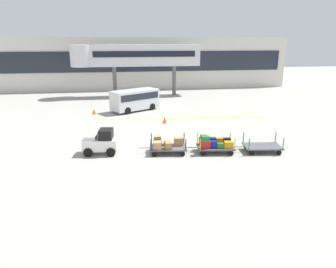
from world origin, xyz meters
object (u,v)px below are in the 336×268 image
at_px(baggage_cart_tail, 262,147).
at_px(shuttle_van, 135,99).
at_px(baggage_cart_middle, 214,144).
at_px(baggage_tug, 101,142).
at_px(baggage_cart_lead, 167,145).
at_px(safety_cone_near, 165,120).
at_px(safety_cone_far, 94,111).

relative_size(baggage_cart_tail, shuttle_van, 0.60).
bearing_deg(baggage_cart_middle, baggage_tug, 172.93).
bearing_deg(baggage_cart_tail, baggage_cart_lead, 172.50).
xyz_separation_m(baggage_tug, baggage_cart_middle, (7.04, -0.87, -0.19)).
bearing_deg(safety_cone_near, baggage_cart_lead, -97.21).
bearing_deg(safety_cone_near, baggage_cart_tail, -57.43).
xyz_separation_m(baggage_tug, shuttle_van, (2.73, 12.09, 0.48)).
relative_size(shuttle_van, safety_cone_far, 9.25).
distance_m(baggage_cart_tail, safety_cone_far, 16.80).
xyz_separation_m(baggage_cart_lead, safety_cone_near, (0.91, 7.20, -0.25)).
height_order(baggage_tug, safety_cone_near, baggage_tug).
height_order(baggage_cart_lead, shuttle_van, shuttle_van).
bearing_deg(baggage_cart_middle, baggage_cart_tail, -7.08).
relative_size(baggage_tug, baggage_cart_tail, 0.72).
xyz_separation_m(baggage_cart_lead, shuttle_van, (-1.34, 12.55, 0.71)).
height_order(baggage_cart_middle, safety_cone_far, baggage_cart_middle).
bearing_deg(baggage_cart_middle, baggage_cart_lead, 172.07).
relative_size(safety_cone_near, safety_cone_far, 1.00).
height_order(baggage_tug, safety_cone_far, baggage_tug).
bearing_deg(baggage_tug, baggage_cart_tail, -7.07).
xyz_separation_m(baggage_cart_lead, baggage_cart_tail, (6.01, -0.79, -0.18)).
distance_m(baggage_cart_lead, safety_cone_near, 7.26).
xyz_separation_m(baggage_cart_tail, safety_cone_far, (-11.37, 12.37, -0.07)).
height_order(safety_cone_near, safety_cone_far, same).
bearing_deg(safety_cone_far, baggage_cart_lead, -65.18).
height_order(baggage_cart_middle, shuttle_van, shuttle_van).
xyz_separation_m(baggage_cart_middle, baggage_cart_tail, (3.04, -0.38, -0.22)).
xyz_separation_m(baggage_cart_tail, shuttle_van, (-7.35, 13.34, 0.89)).
bearing_deg(safety_cone_near, baggage_cart_middle, -74.82).
bearing_deg(baggage_cart_lead, baggage_cart_middle, -7.93).
height_order(baggage_tug, baggage_cart_tail, baggage_tug).
height_order(shuttle_van, safety_cone_near, shuttle_van).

